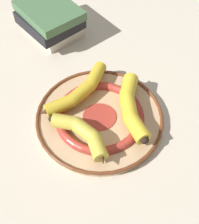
# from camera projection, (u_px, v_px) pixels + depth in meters

# --- Properties ---
(ground_plane) EXTENTS (2.80, 2.80, 0.00)m
(ground_plane) POSITION_uv_depth(u_px,v_px,m) (105.00, 114.00, 0.76)
(ground_plane) COLOR beige
(decorative_bowl) EXTENTS (0.30, 0.30, 0.03)m
(decorative_bowl) POSITION_uv_depth(u_px,v_px,m) (100.00, 117.00, 0.74)
(decorative_bowl) COLOR tan
(decorative_bowl) RESTS_ON ground_plane
(banana_a) EXTENTS (0.16, 0.09, 0.03)m
(banana_a) POSITION_uv_depth(u_px,v_px,m) (83.00, 134.00, 0.67)
(banana_a) COLOR gold
(banana_a) RESTS_ON decorative_bowl
(banana_b) EXTENTS (0.11, 0.20, 0.03)m
(banana_b) POSITION_uv_depth(u_px,v_px,m) (79.00, 92.00, 0.75)
(banana_b) COLOR gold
(banana_b) RESTS_ON decorative_bowl
(banana_c) EXTENTS (0.20, 0.09, 0.04)m
(banana_c) POSITION_uv_depth(u_px,v_px,m) (131.00, 106.00, 0.72)
(banana_c) COLOR yellow
(banana_c) RESTS_ON decorative_bowl
(book_stack) EXTENTS (0.21, 0.19, 0.10)m
(book_stack) POSITION_uv_depth(u_px,v_px,m) (50.00, 19.00, 0.90)
(book_stack) COLOR silver
(book_stack) RESTS_ON ground_plane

